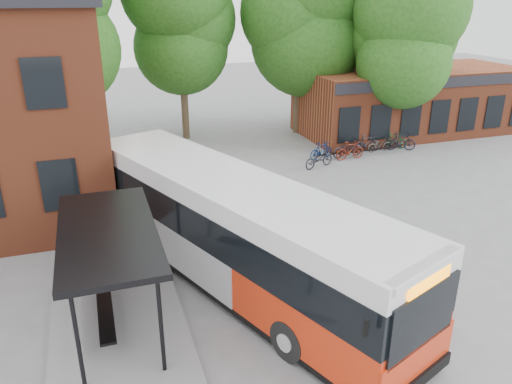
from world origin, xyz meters
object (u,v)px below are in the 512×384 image
object	(u,v)px
bicycle_7	(401,142)
bicycle_4	(350,147)
bicycle_5	(367,143)
city_bus	(233,231)
bus_shelter	(113,278)
bicycle_6	(380,145)
bicycle_2	(348,149)
bicycle_extra_0	(393,141)
bicycle_3	(350,150)
bicycle_0	(319,158)
bicycle_1	(321,150)

from	to	relation	value
bicycle_7	bicycle_4	bearing A→B (deg)	105.68
bicycle_5	city_bus	bearing A→B (deg)	139.56
bus_shelter	bicycle_5	bearing A→B (deg)	38.87
bus_shelter	city_bus	bearing A→B (deg)	17.78
city_bus	bicycle_6	bearing A→B (deg)	20.20
bicycle_2	bicycle_4	distance (m)	0.54
bicycle_2	bicycle_extra_0	distance (m)	3.36
bicycle_2	bicycle_3	xyz separation A→B (m)	(-0.08, -0.43, 0.03)
city_bus	bicycle_4	world-z (taller)	city_bus
city_bus	bicycle_6	distance (m)	15.71
city_bus	bicycle_5	world-z (taller)	city_bus
bicycle_3	bicycle_4	world-z (taller)	bicycle_3
city_bus	bicycle_4	bearing A→B (deg)	25.25
city_bus	bus_shelter	bearing A→B (deg)	176.25
bicycle_0	bicycle_5	xyz separation A→B (m)	(3.73, 1.59, 0.01)
bicycle_5	bicycle_7	distance (m)	2.02
bicycle_2	bicycle_5	xyz separation A→B (m)	(1.48, 0.51, 0.02)
bicycle_5	bicycle_4	bearing A→B (deg)	101.48
bicycle_6	bicycle_7	distance (m)	1.26
bicycle_4	bicycle_7	bearing A→B (deg)	-101.58
bicycle_extra_0	bicycle_5	bearing A→B (deg)	116.72
bicycle_2	bicycle_0	bearing A→B (deg)	111.02
bicycle_0	bicycle_2	distance (m)	2.50
city_bus	bicycle_4	distance (m)	14.41
bicycle_5	bicycle_7	world-z (taller)	bicycle_7
bicycle_1	bicycle_4	xyz separation A→B (m)	(1.88, 0.20, -0.05)
bicycle_2	bicycle_extra_0	xyz separation A→B (m)	(3.30, 0.61, -0.02)
bicycle_4	bicycle_1	bearing A→B (deg)	89.07
bicycle_extra_0	bicycle_3	bearing A→B (deg)	130.56
bicycle_3	bicycle_6	world-z (taller)	bicycle_3
bicycle_5	bicycle_7	size ratio (longest dim) A/B	0.95
bicycle_5	bicycle_6	bearing A→B (deg)	-96.09
bicycle_4	bicycle_extra_0	world-z (taller)	bicycle_extra_0
bicycle_4	bicycle_5	size ratio (longest dim) A/B	0.96
bicycle_0	bicycle_6	world-z (taller)	bicycle_0
bicycle_0	bicycle_3	distance (m)	2.26
bicycle_0	bicycle_1	bearing A→B (deg)	-48.95
bus_shelter	bicycle_3	bearing A→B (deg)	39.73
city_bus	bicycle_3	bearing A→B (deg)	24.28
bus_shelter	bicycle_extra_0	xyz separation A→B (m)	(16.39, 11.84, -0.99)
bicycle_1	bicycle_0	bearing A→B (deg)	131.88
bicycle_3	bicycle_5	distance (m)	1.82
city_bus	bicycle_7	xyz separation A→B (m)	(12.92, 10.21, -1.15)
bicycle_2	bicycle_5	bearing A→B (deg)	-75.81
bicycle_3	bicycle_7	xyz separation A→B (m)	(3.54, 0.57, 0.01)
bicycle_1	bicycle_7	size ratio (longest dim) A/B	0.90
bicycle_7	bicycle_extra_0	xyz separation A→B (m)	(-0.16, 0.47, -0.06)
bicycle_3	bicycle_2	bearing A→B (deg)	-15.26
bus_shelter	bicycle_6	world-z (taller)	bus_shelter
bicycle_1	bicycle_5	bearing A→B (deg)	-102.07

